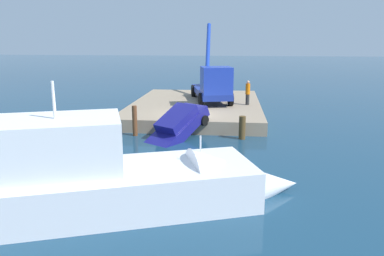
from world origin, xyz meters
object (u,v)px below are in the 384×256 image
Objects in this scene: crane_truck at (213,84)px; dock_worker at (248,92)px; moored_yacht at (130,192)px; salvaged_car at (177,126)px.

dock_worker is (0.80, 2.68, -0.49)m from crane_truck.
moored_yacht is (17.23, -1.98, -1.73)m from crane_truck.
crane_truck is at bearing 167.95° from salvaged_car.
dock_worker is 17.12m from moored_yacht.
crane_truck is 2.54× the size of salvaged_car.
moored_yacht is (9.36, -0.30, -0.19)m from salvaged_car.
dock_worker is at bearing 73.43° from crane_truck.
salvaged_car is 9.36m from moored_yacht.
salvaged_car is at bearing 178.14° from moored_yacht.
dock_worker reaches higher than salvaged_car.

